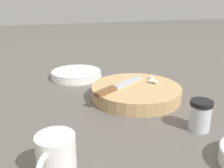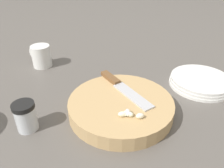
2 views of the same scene
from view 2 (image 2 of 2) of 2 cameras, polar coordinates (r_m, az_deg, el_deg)
name	(u,v)px [view 2 (image 2 of 2)]	position (r m, az deg, el deg)	size (l,w,h in m)	color
ground_plane	(101,90)	(0.72, -2.91, -1.62)	(5.00, 5.00, 0.00)	#56514C
cutting_board	(121,106)	(0.62, 2.29, -5.82)	(0.29, 0.29, 0.04)	tan
chef_knife	(121,86)	(0.66, 2.41, -0.58)	(0.15, 0.21, 0.01)	brown
garlic_cloves	(129,114)	(0.55, 4.46, -7.80)	(0.07, 0.03, 0.02)	beige
spice_jar	(26,116)	(0.59, -21.64, -7.85)	(0.06, 0.06, 0.08)	silver
coffee_mug	(41,56)	(0.90, -18.08, 6.98)	(0.10, 0.08, 0.08)	silver
plate_stack	(201,82)	(0.80, 22.13, 0.59)	(0.21, 0.21, 0.03)	silver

